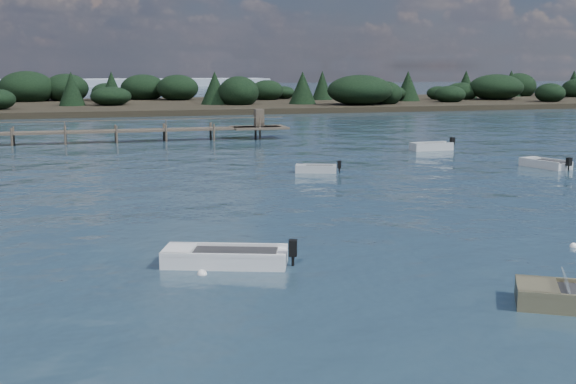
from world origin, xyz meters
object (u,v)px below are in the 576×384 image
object	(u,v)px
dinghy_extra_a	(545,165)
tender_far_grey_b	(431,148)
tender_far_white	(316,170)
dinghy_mid_grey	(225,260)

from	to	relation	value
dinghy_extra_a	tender_far_grey_b	distance (m)	11.41
tender_far_white	tender_far_grey_b	bearing A→B (deg)	35.64
dinghy_extra_a	tender_far_grey_b	bearing A→B (deg)	103.28
dinghy_extra_a	tender_far_white	bearing A→B (deg)	172.43
tender_far_white	tender_far_grey_b	size ratio (longest dim) A/B	0.79
dinghy_extra_a	dinghy_mid_grey	bearing A→B (deg)	-145.01
dinghy_extra_a	dinghy_mid_grey	world-z (taller)	dinghy_mid_grey
tender_far_white	dinghy_mid_grey	xyz separation A→B (m)	(-9.65, -19.48, 0.02)
dinghy_extra_a	tender_far_grey_b	xyz separation A→B (m)	(-2.62, 11.11, 0.03)
dinghy_extra_a	tender_far_grey_b	world-z (taller)	tender_far_grey_b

